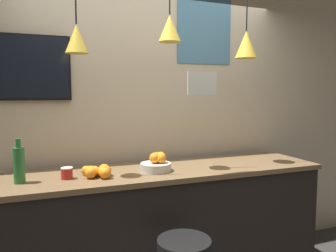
{
  "coord_description": "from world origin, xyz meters",
  "views": [
    {
      "loc": [
        -0.94,
        -1.73,
        1.63
      ],
      "look_at": [
        0.0,
        0.73,
        1.37
      ],
      "focal_mm": 35.0,
      "sensor_mm": 36.0,
      "label": 1
    }
  ],
  "objects_px": {
    "fruit_bowl": "(157,163)",
    "mounted_tv": "(24,67)",
    "juice_bottle": "(19,164)",
    "spread_jar": "(67,173)"
  },
  "relations": [
    {
      "from": "fruit_bowl",
      "to": "mounted_tv",
      "type": "height_order",
      "value": "mounted_tv"
    },
    {
      "from": "mounted_tv",
      "to": "fruit_bowl",
      "type": "bearing_deg",
      "value": -24.86
    },
    {
      "from": "mounted_tv",
      "to": "spread_jar",
      "type": "bearing_deg",
      "value": -58.26
    },
    {
      "from": "juice_bottle",
      "to": "mounted_tv",
      "type": "height_order",
      "value": "mounted_tv"
    },
    {
      "from": "mounted_tv",
      "to": "juice_bottle",
      "type": "bearing_deg",
      "value": -94.58
    },
    {
      "from": "juice_bottle",
      "to": "fruit_bowl",
      "type": "bearing_deg",
      "value": -0.0
    },
    {
      "from": "fruit_bowl",
      "to": "spread_jar",
      "type": "relative_size",
      "value": 2.93
    },
    {
      "from": "spread_jar",
      "to": "mounted_tv",
      "type": "bearing_deg",
      "value": 121.74
    },
    {
      "from": "fruit_bowl",
      "to": "spread_jar",
      "type": "bearing_deg",
      "value": 179.99
    },
    {
      "from": "juice_bottle",
      "to": "spread_jar",
      "type": "xyz_separation_m",
      "value": [
        0.31,
        0.0,
        -0.09
      ]
    }
  ]
}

